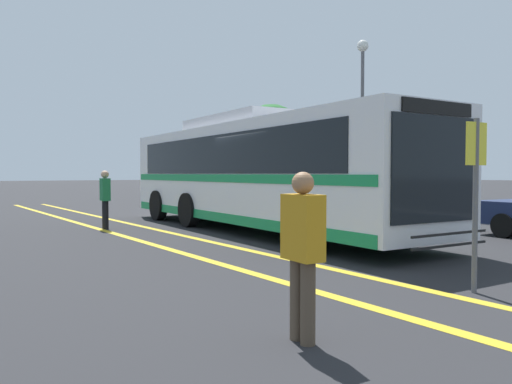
# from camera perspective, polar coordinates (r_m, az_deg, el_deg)

# --- Properties ---
(ground_plane) EXTENTS (220.00, 220.00, 0.00)m
(ground_plane) POSITION_cam_1_polar(r_m,az_deg,el_deg) (12.72, 2.41, -4.97)
(ground_plane) COLOR #262628
(lane_strip_0) EXTENTS (31.94, 0.20, 0.01)m
(lane_strip_0) POSITION_cam_1_polar(r_m,az_deg,el_deg) (12.70, -8.18, -4.98)
(lane_strip_0) COLOR gold
(lane_strip_0) RESTS_ON ground_plane
(lane_strip_1) EXTENTS (31.94, 0.20, 0.01)m
(lane_strip_1) POSITION_cam_1_polar(r_m,az_deg,el_deg) (12.19, -13.54, -5.32)
(lane_strip_1) COLOR gold
(lane_strip_1) RESTS_ON ground_plane
(curb_strip) EXTENTS (39.94, 0.36, 0.15)m
(curb_strip) POSITION_cam_1_polar(r_m,az_deg,el_deg) (18.61, 17.57, -2.59)
(curb_strip) COLOR #99999E
(curb_strip) RESTS_ON ground_plane
(transit_bus) EXTENTS (12.37, 3.28, 3.19)m
(transit_bus) POSITION_cam_1_polar(r_m,az_deg,el_deg) (13.75, -0.03, 2.40)
(transit_bus) COLOR white
(transit_bus) RESTS_ON ground_plane
(parked_car_0) EXTENTS (4.63, 2.09, 1.27)m
(parked_car_0) POSITION_cam_1_polar(r_m,az_deg,el_deg) (26.44, -5.29, 0.15)
(parked_car_0) COLOR black
(parked_car_0) RESTS_ON ground_plane
(parked_car_1) EXTENTS (4.11, 1.95, 1.30)m
(parked_car_1) POSITION_cam_1_polar(r_m,az_deg,el_deg) (21.04, 3.45, -0.35)
(parked_car_1) COLOR olive
(parked_car_1) RESTS_ON ground_plane
(parked_car_2) EXTENTS (4.23, 2.18, 1.31)m
(parked_car_2) POSITION_cam_1_polar(r_m,az_deg,el_deg) (16.62, 15.26, -1.06)
(parked_car_2) COLOR silver
(parked_car_2) RESTS_ON ground_plane
(pedestrian_0) EXTENTS (0.44, 0.25, 1.58)m
(pedestrian_0) POSITION_cam_1_polar(r_m,az_deg,el_deg) (4.65, 5.35, -6.22)
(pedestrian_0) COLOR brown
(pedestrian_0) RESTS_ON ground_plane
(pedestrian_1) EXTENTS (0.44, 0.26, 1.66)m
(pedestrian_1) POSITION_cam_1_polar(r_m,az_deg,el_deg) (14.71, -16.86, -0.43)
(pedestrian_1) COLOR black
(pedestrian_1) RESTS_ON ground_plane
(bus_stop_sign) EXTENTS (0.07, 0.40, 2.29)m
(bus_stop_sign) POSITION_cam_1_polar(r_m,az_deg,el_deg) (7.11, 23.81, 0.98)
(bus_stop_sign) COLOR #59595E
(bus_stop_sign) RESTS_ON ground_plane
(street_lamp) EXTENTS (0.48, 0.48, 7.09)m
(street_lamp) POSITION_cam_1_polar(r_m,az_deg,el_deg) (21.53, 12.07, 11.02)
(street_lamp) COLOR #59595E
(street_lamp) RESTS_ON ground_plane
(tree_1) EXTENTS (4.36, 4.36, 6.11)m
(tree_1) POSITION_cam_1_polar(r_m,az_deg,el_deg) (32.88, 1.77, 6.22)
(tree_1) COLOR #513823
(tree_1) RESTS_ON ground_plane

